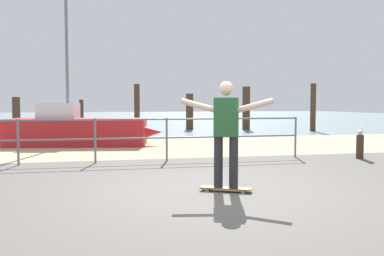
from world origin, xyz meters
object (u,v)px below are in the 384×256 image
Objects in this scene: sailboat at (82,130)px; bollard_short at (360,147)px; skateboard at (226,188)px; skateboarder at (226,128)px; seagull at (360,132)px.

bollard_short is (6.91, -4.73, -0.22)m from sailboat.
skateboard is at bearing -145.86° from bollard_short.
bollard_short is (4.39, 2.97, -0.71)m from skateboarder.
skateboarder is at bearing -145.79° from seagull.
skateboard is 5.31m from bollard_short.
sailboat is at bearing 145.62° from bollard_short.
seagull is at bearing 54.39° from bollard_short.
skateboarder is 5.35m from bollard_short.
sailboat reaches higher than bollard_short.
skateboard is at bearing 14.04° from skateboarder.
sailboat is 8.38m from seagull.
sailboat is 13.61× the size of seagull.
seagull is (4.40, 2.99, -0.33)m from skateboarder.
bollard_short is 1.43× the size of seagull.
seagull reaches higher than bollard_short.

